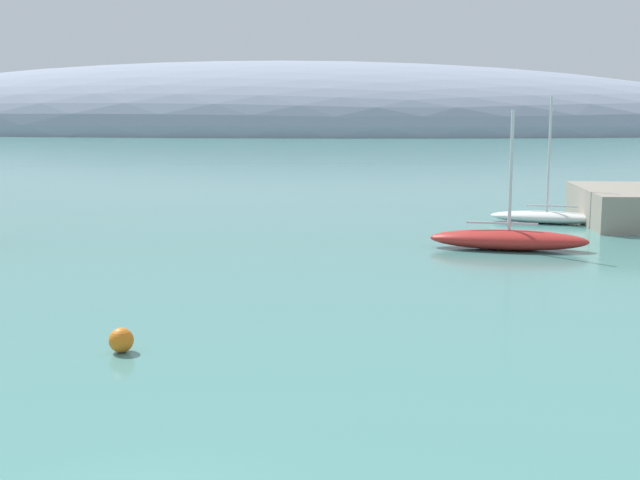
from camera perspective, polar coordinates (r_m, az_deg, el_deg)
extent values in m
ellipsoid|color=#8E99AD|center=(229.14, -3.56, 7.29)|extent=(267.32, 83.55, 37.18)
ellipsoid|color=white|center=(56.25, 15.00, 1.50)|extent=(7.37, 3.44, 0.77)
cylinder|color=silver|center=(55.87, 15.18, 5.62)|extent=(0.16, 0.16, 7.35)
cube|color=silver|center=(56.15, 15.36, 2.22)|extent=(3.15, 0.78, 0.10)
ellipsoid|color=red|center=(45.56, 12.57, 0.01)|extent=(8.41, 3.21, 1.05)
cylinder|color=silver|center=(45.13, 12.74, 4.57)|extent=(0.18, 0.18, 6.22)
cube|color=silver|center=(45.42, 12.15, 1.12)|extent=(3.68, 0.54, 0.10)
sphere|color=orange|center=(27.04, -13.23, -6.58)|extent=(0.77, 0.77, 0.77)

